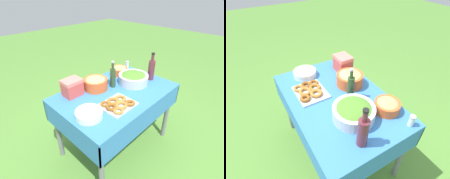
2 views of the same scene
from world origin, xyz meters
TOP-DOWN VIEW (x-y plane):
  - ground_plane at (0.00, 0.00)m, footprint 14.00×14.00m
  - picnic_table at (0.00, 0.00)m, footprint 1.21×0.80m
  - salad_bowl at (-0.26, 0.01)m, footprint 0.33×0.33m
  - pasta_bowl at (0.11, -0.20)m, footprint 0.25×0.25m
  - donut_platter at (0.18, 0.18)m, footprint 0.31×0.28m
  - plate_stack at (0.45, 0.11)m, footprint 0.23×0.23m
  - olive_oil_bottle at (-0.05, -0.10)m, footprint 0.06×0.06m
  - wine_bottle at (-0.48, 0.10)m, footprint 0.07×0.07m
  - bread_bowl at (-0.33, -0.26)m, footprint 0.20×0.20m
  - cooler_box at (0.35, -0.27)m, footprint 0.18×0.14m
  - salt_shaker at (-0.54, -0.30)m, footprint 0.04×0.04m

SIDE VIEW (x-z plane):
  - ground_plane at x=0.00m, z-range 0.00..0.00m
  - picnic_table at x=0.00m, z-range 0.27..1.04m
  - donut_platter at x=0.18m, z-range 0.77..0.81m
  - plate_stack at x=0.45m, z-range 0.77..0.83m
  - salt_shaker at x=-0.54m, z-range 0.77..0.86m
  - bread_bowl at x=-0.33m, z-range 0.77..0.87m
  - salad_bowl at x=-0.26m, z-range 0.77..0.89m
  - pasta_bowl at x=0.11m, z-range 0.77..0.90m
  - cooler_box at x=0.35m, z-range 0.77..0.94m
  - olive_oil_bottle at x=-0.05m, z-range 0.74..1.02m
  - wine_bottle at x=-0.48m, z-range 0.73..1.05m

